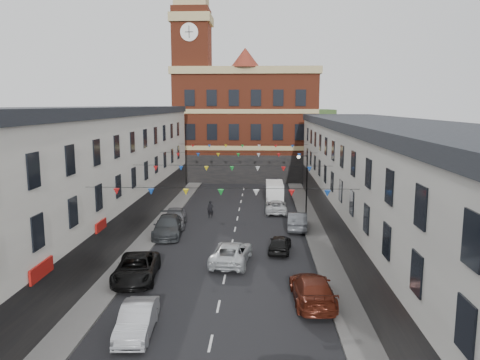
% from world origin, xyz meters
% --- Properties ---
extents(ground, '(160.00, 160.00, 0.00)m').
position_xyz_m(ground, '(0.00, 0.00, 0.00)').
color(ground, black).
rests_on(ground, ground).
extents(pavement_left, '(1.80, 64.00, 0.15)m').
position_xyz_m(pavement_left, '(-6.90, 2.00, 0.07)').
color(pavement_left, '#605E5B').
rests_on(pavement_left, ground).
extents(pavement_right, '(1.80, 64.00, 0.15)m').
position_xyz_m(pavement_right, '(6.90, 2.00, 0.07)').
color(pavement_right, '#605E5B').
rests_on(pavement_right, ground).
extents(terrace_left, '(8.40, 56.00, 10.70)m').
position_xyz_m(terrace_left, '(-11.78, 1.00, 5.35)').
color(terrace_left, beige).
rests_on(terrace_left, ground).
extents(terrace_right, '(8.40, 56.00, 9.70)m').
position_xyz_m(terrace_right, '(11.78, 1.00, 4.85)').
color(terrace_right, beige).
rests_on(terrace_right, ground).
extents(civic_building, '(20.60, 13.30, 18.50)m').
position_xyz_m(civic_building, '(0.00, 37.95, 8.14)').
color(civic_building, maroon).
rests_on(civic_building, ground).
extents(clock_tower, '(5.60, 5.60, 30.00)m').
position_xyz_m(clock_tower, '(-7.50, 35.00, 14.93)').
color(clock_tower, maroon).
rests_on(clock_tower, ground).
extents(distant_hill, '(40.00, 14.00, 10.00)m').
position_xyz_m(distant_hill, '(-4.00, 62.00, 5.00)').
color(distant_hill, '#314E24').
rests_on(distant_hill, ground).
extents(street_lamp, '(1.10, 0.36, 6.00)m').
position_xyz_m(street_lamp, '(6.55, 14.00, 3.90)').
color(street_lamp, black).
rests_on(street_lamp, ground).
extents(car_left_b, '(1.79, 4.43, 1.43)m').
position_xyz_m(car_left_b, '(-3.60, -11.26, 0.72)').
color(car_left_b, '#B5B7BD').
rests_on(car_left_b, ground).
extents(car_left_c, '(3.02, 5.65, 1.51)m').
position_xyz_m(car_left_c, '(-5.50, -4.31, 0.76)').
color(car_left_c, black).
rests_on(car_left_c, ground).
extents(car_left_d, '(2.72, 5.74, 1.62)m').
position_xyz_m(car_left_d, '(-5.50, 5.77, 0.81)').
color(car_left_d, '#383B3E').
rests_on(car_left_d, ground).
extents(car_left_e, '(2.45, 5.02, 1.65)m').
position_xyz_m(car_left_e, '(-5.50, 8.82, 0.82)').
color(car_left_e, gray).
rests_on(car_left_e, ground).
extents(car_right_c, '(2.40, 5.46, 1.56)m').
position_xyz_m(car_right_c, '(5.16, -7.25, 0.78)').
color(car_right_c, '#5D2012').
rests_on(car_right_c, ground).
extents(car_right_d, '(2.00, 4.00, 1.31)m').
position_xyz_m(car_right_d, '(3.71, 1.72, 0.66)').
color(car_right_d, black).
rests_on(car_right_d, ground).
extents(car_right_e, '(2.00, 4.84, 1.56)m').
position_xyz_m(car_right_e, '(5.50, 8.29, 0.78)').
color(car_right_e, '#505358').
rests_on(car_right_e, ground).
extents(car_right_f, '(2.23, 4.72, 1.30)m').
position_xyz_m(car_right_f, '(3.81, 14.65, 0.65)').
color(car_right_f, silver).
rests_on(car_right_f, ground).
extents(moving_car, '(2.97, 5.53, 1.48)m').
position_xyz_m(moving_car, '(0.25, -0.89, 0.74)').
color(moving_car, silver).
rests_on(moving_car, ground).
extents(white_van, '(1.91, 4.94, 2.18)m').
position_xyz_m(white_van, '(3.80, 20.24, 1.09)').
color(white_van, white).
rests_on(white_van, ground).
extents(pedestrian, '(0.62, 0.42, 1.65)m').
position_xyz_m(pedestrian, '(-2.64, 12.25, 0.83)').
color(pedestrian, black).
rests_on(pedestrian, ground).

